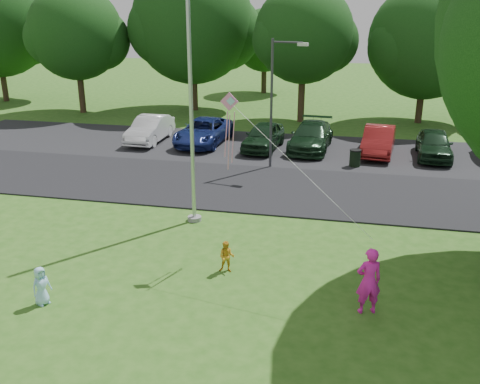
% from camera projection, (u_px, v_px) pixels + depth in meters
% --- Properties ---
extents(ground, '(120.00, 120.00, 0.00)m').
position_uv_depth(ground, '(266.00, 303.00, 14.16)').
color(ground, '#2C5D18').
rests_on(ground, ground).
extents(park_road, '(60.00, 6.00, 0.06)m').
position_uv_depth(park_road, '(302.00, 191.00, 22.43)').
color(park_road, black).
rests_on(park_road, ground).
extents(parking_strip, '(42.00, 7.00, 0.06)m').
position_uv_depth(parking_strip, '(315.00, 151.00, 28.41)').
color(parking_strip, black).
rests_on(parking_strip, ground).
extents(flagpole, '(0.50, 0.50, 10.00)m').
position_uv_depth(flagpole, '(191.00, 107.00, 18.06)').
color(flagpole, '#B7BABF').
rests_on(flagpole, ground).
extents(street_lamp, '(1.68, 0.46, 5.99)m').
position_uv_depth(street_lamp, '(277.00, 93.00, 24.36)').
color(street_lamp, '#3F3F44').
rests_on(street_lamp, ground).
extents(trash_can, '(0.55, 0.55, 0.87)m').
position_uv_depth(trash_can, '(355.00, 159.00, 25.56)').
color(trash_can, black).
rests_on(trash_can, ground).
extents(tree_row, '(64.35, 11.94, 10.88)m').
position_uv_depth(tree_row, '(355.00, 31.00, 34.22)').
color(tree_row, '#332316').
rests_on(tree_row, ground).
extents(horizon_trees, '(77.46, 7.20, 7.02)m').
position_uv_depth(horizon_trees, '(387.00, 44.00, 43.07)').
color(horizon_trees, '#332316').
rests_on(horizon_trees, ground).
extents(parked_cars, '(19.98, 5.09, 1.42)m').
position_uv_depth(parked_cars, '(305.00, 137.00, 28.27)').
color(parked_cars, silver).
rests_on(parked_cars, ground).
extents(woman, '(0.76, 0.63, 1.80)m').
position_uv_depth(woman, '(369.00, 281.00, 13.44)').
color(woman, '#F020AC').
rests_on(woman, ground).
extents(child_yellow, '(0.49, 0.39, 0.96)m').
position_uv_depth(child_yellow, '(227.00, 257.00, 15.63)').
color(child_yellow, gold).
rests_on(child_yellow, ground).
extents(child_blue, '(0.53, 0.62, 1.07)m').
position_uv_depth(child_blue, '(41.00, 286.00, 13.93)').
color(child_blue, '#A6DDFF').
rests_on(child_blue, ground).
extents(kite, '(4.45, 2.75, 3.06)m').
position_uv_depth(kite, '(233.00, 120.00, 15.34)').
color(kite, pink).
rests_on(kite, ground).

